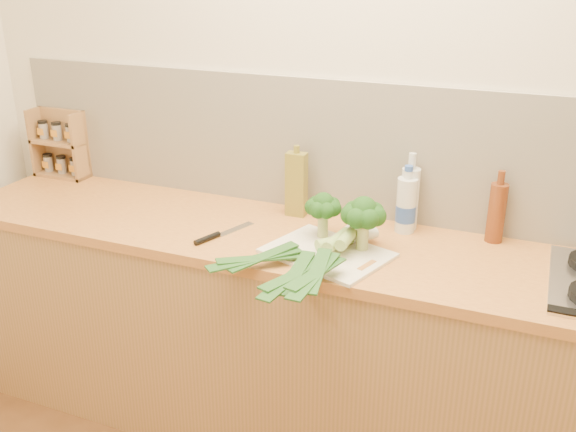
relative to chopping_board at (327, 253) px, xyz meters
name	(u,v)px	position (x,y,z in m)	size (l,w,h in m)	color
room_shell	(362,151)	(0.00, 0.40, 0.26)	(3.50, 3.50, 3.50)	beige
counter	(334,346)	(0.00, 0.11, -0.46)	(3.20, 0.62, 0.90)	#A37443
chopping_board	(327,253)	(0.00, 0.00, 0.00)	(0.41, 0.30, 0.01)	silver
broccoli_left	(323,207)	(-0.06, 0.12, 0.12)	(0.13, 0.14, 0.17)	#A0AC64
broccoli_right	(363,214)	(0.11, 0.07, 0.14)	(0.16, 0.16, 0.20)	#A0AC64
leek_front	(315,246)	(-0.04, -0.02, 0.03)	(0.46, 0.53, 0.04)	white
leek_mid	(328,248)	(0.02, -0.05, 0.05)	(0.15, 0.69, 0.04)	white
leek_back	(339,247)	(0.06, -0.07, 0.07)	(0.11, 0.65, 0.04)	white
chefs_knife	(214,236)	(-0.44, -0.02, 0.00)	(0.12, 0.28, 0.02)	silver
spice_rack	(61,147)	(-1.45, 0.35, 0.13)	(0.26, 0.11, 0.32)	#A37445
oil_tin	(296,184)	(-0.24, 0.31, 0.13)	(0.08, 0.05, 0.29)	olive
glass_bottle	(410,197)	(0.21, 0.34, 0.12)	(0.07, 0.07, 0.30)	silver
amber_bottle	(497,212)	(0.53, 0.34, 0.11)	(0.06, 0.06, 0.27)	#622E12
water_bottle	(406,207)	(0.21, 0.31, 0.09)	(0.08, 0.08, 0.24)	silver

